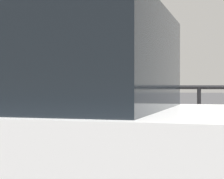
{
  "coord_description": "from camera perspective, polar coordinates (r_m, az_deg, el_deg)",
  "views": [
    {
      "loc": [
        1.53,
        -3.7,
        1.27
      ],
      "look_at": [
        0.39,
        0.33,
        1.23
      ],
      "focal_mm": 66.31,
      "sensor_mm": 36.0,
      "label": 1
    }
  ],
  "objects": [
    {
      "name": "parked_sedan_white",
      "position": [
        2.95,
        -14.6,
        -7.18
      ],
      "size": [
        4.61,
        1.84,
        1.76
      ],
      "rotation": [
        0.0,
        0.0,
        -1.58
      ],
      "color": "white",
      "rests_on": "ground"
    },
    {
      "name": "pedestrian_at_meter",
      "position": [
        4.12,
        4.47,
        -2.6
      ],
      "size": [
        0.63,
        0.52,
        1.6
      ],
      "rotation": [
        0.0,
        0.0,
        3.03
      ],
      "color": "black",
      "rests_on": "sidewalk_curb"
    },
    {
      "name": "background_railing",
      "position": [
        6.61,
        2.43,
        -2.21
      ],
      "size": [
        24.06,
        0.06,
        1.13
      ],
      "color": "black",
      "rests_on": "sidewalk_curb"
    },
    {
      "name": "sidewalk_curb",
      "position": [
        5.56,
        -0.54,
        -11.94
      ],
      "size": [
        36.0,
        3.01,
        0.15
      ],
      "primitive_type": "cube",
      "color": "#9E9B93",
      "rests_on": "ground"
    },
    {
      "name": "parking_meter",
      "position": [
        4.28,
        -2.82,
        0.65
      ],
      "size": [
        0.18,
        0.19,
        1.54
      ],
      "rotation": [
        0.0,
        0.0,
        3.22
      ],
      "color": "slate",
      "rests_on": "sidewalk_curb"
    }
  ]
}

